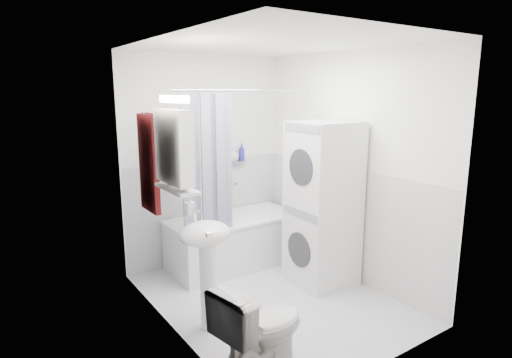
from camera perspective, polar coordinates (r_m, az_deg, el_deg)
floor at (r=4.35m, az=1.90°, el=-15.62°), size 2.60×2.60×0.00m
room_walls at (r=3.90m, az=2.05°, el=4.19°), size 2.60×2.60×2.60m
wainscot at (r=4.33m, az=-0.35°, el=-7.09°), size 1.98×2.58×2.58m
door at (r=3.06m, az=-6.32°, el=-7.37°), size 0.05×2.00×2.00m
bathtub at (r=5.00m, az=-2.98°, el=-7.94°), size 1.50×0.71×0.57m
tub_spout at (r=5.22m, az=-3.07°, el=-0.53°), size 0.04×0.12×0.04m
curtain_rod at (r=4.46m, az=-1.19°, el=11.75°), size 1.68×0.02×0.02m
shower_curtain at (r=4.29m, az=-6.36°, el=1.61°), size 0.55×0.02×1.45m
sink at (r=3.60m, az=-6.70°, el=-9.41°), size 0.44×0.37×1.04m
medicine_cabinet at (r=3.52m, az=-10.90°, el=4.48°), size 0.13×0.50×0.71m
shelf at (r=3.59m, az=-10.46°, el=-1.29°), size 0.18×0.54×0.02m
shower_caddy at (r=5.19m, az=-2.57°, el=2.29°), size 0.22×0.06×0.02m
towel at (r=4.00m, az=-14.12°, el=2.29°), size 0.07×0.38×0.91m
washer_dryer at (r=4.47m, az=8.85°, el=-3.32°), size 0.64×0.63×1.70m
toilet at (r=3.20m, az=0.65°, el=-19.33°), size 0.77×0.51×0.69m
soap_pump at (r=3.86m, az=-8.79°, el=-4.17°), size 0.08×0.17×0.08m
shelf_bottle at (r=3.45m, az=-9.47°, el=-0.99°), size 0.07×0.18×0.07m
shelf_cup at (r=3.69m, az=-11.26°, el=0.01°), size 0.10×0.09×0.10m
shampoo_a at (r=5.15m, az=-3.05°, el=3.08°), size 0.13×0.17×0.13m
shampoo_b at (r=5.21m, az=-1.92°, el=2.91°), size 0.08×0.21×0.08m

